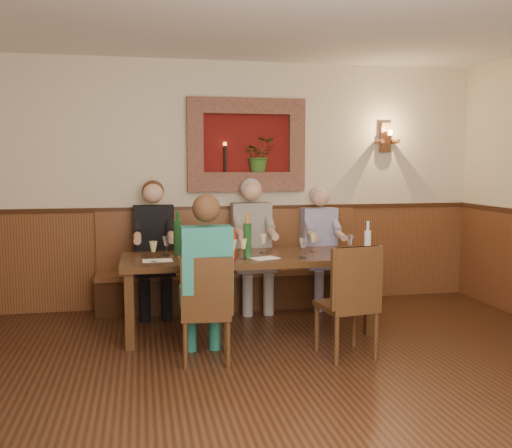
{
  "coord_description": "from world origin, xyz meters",
  "views": [
    {
      "loc": [
        -1.0,
        -3.53,
        1.64
      ],
      "look_at": [
        0.1,
        1.9,
        1.05
      ],
      "focal_mm": 40.0,
      "sensor_mm": 36.0,
      "label": 1
    }
  ],
  "objects_px": {
    "dining_table": "(247,263)",
    "chair_near_right": "(347,324)",
    "wine_bottle_green_a": "(247,239)",
    "wine_bottle_green_b": "(178,236)",
    "water_bottle": "(368,243)",
    "spittoon_bucket": "(222,244)",
    "bench": "(232,279)",
    "person_bench_mid": "(253,255)",
    "person_bench_right": "(321,257)",
    "person_chair_front": "(206,293)",
    "person_bench_left": "(155,259)",
    "chair_near_left": "(206,331)"
  },
  "relations": [
    {
      "from": "chair_near_right",
      "to": "spittoon_bucket",
      "type": "xyz_separation_m",
      "value": [
        -0.95,
        0.78,
        0.61
      ]
    },
    {
      "from": "person_bench_mid",
      "to": "wine_bottle_green_a",
      "type": "relative_size",
      "value": 3.55
    },
    {
      "from": "bench",
      "to": "wine_bottle_green_a",
      "type": "height_order",
      "value": "wine_bottle_green_a"
    },
    {
      "from": "wine_bottle_green_a",
      "to": "water_bottle",
      "type": "relative_size",
      "value": 1.19
    },
    {
      "from": "person_bench_right",
      "to": "dining_table",
      "type": "bearing_deg",
      "value": -140.7
    },
    {
      "from": "chair_near_right",
      "to": "wine_bottle_green_a",
      "type": "xyz_separation_m",
      "value": [
        -0.71,
        0.8,
        0.64
      ]
    },
    {
      "from": "dining_table",
      "to": "spittoon_bucket",
      "type": "distance_m",
      "value": 0.36
    },
    {
      "from": "spittoon_bucket",
      "to": "wine_bottle_green_b",
      "type": "bearing_deg",
      "value": 140.51
    },
    {
      "from": "water_bottle",
      "to": "wine_bottle_green_a",
      "type": "bearing_deg",
      "value": 167.13
    },
    {
      "from": "person_bench_left",
      "to": "wine_bottle_green_a",
      "type": "height_order",
      "value": "person_bench_left"
    },
    {
      "from": "dining_table",
      "to": "person_bench_right",
      "type": "xyz_separation_m",
      "value": [
        1.03,
        0.84,
        -0.11
      ]
    },
    {
      "from": "dining_table",
      "to": "chair_near_right",
      "type": "relative_size",
      "value": 2.48
    },
    {
      "from": "chair_near_right",
      "to": "wine_bottle_green_b",
      "type": "height_order",
      "value": "wine_bottle_green_b"
    },
    {
      "from": "person_bench_right",
      "to": "wine_bottle_green_a",
      "type": "distance_m",
      "value": 1.46
    },
    {
      "from": "chair_near_left",
      "to": "water_bottle",
      "type": "bearing_deg",
      "value": 20.44
    },
    {
      "from": "chair_near_right",
      "to": "wine_bottle_green_a",
      "type": "distance_m",
      "value": 1.25
    },
    {
      "from": "dining_table",
      "to": "spittoon_bucket",
      "type": "bearing_deg",
      "value": -152.03
    },
    {
      "from": "wine_bottle_green_a",
      "to": "wine_bottle_green_b",
      "type": "distance_m",
      "value": 0.71
    },
    {
      "from": "chair_near_right",
      "to": "wine_bottle_green_b",
      "type": "bearing_deg",
      "value": 132.41
    },
    {
      "from": "chair_near_left",
      "to": "person_bench_left",
      "type": "distance_m",
      "value": 1.72
    },
    {
      "from": "chair_near_left",
      "to": "person_bench_left",
      "type": "bearing_deg",
      "value": 107.89
    },
    {
      "from": "wine_bottle_green_b",
      "to": "chair_near_left",
      "type": "bearing_deg",
      "value": -80.77
    },
    {
      "from": "person_chair_front",
      "to": "wine_bottle_green_a",
      "type": "relative_size",
      "value": 3.36
    },
    {
      "from": "bench",
      "to": "chair_near_left",
      "type": "height_order",
      "value": "bench"
    },
    {
      "from": "spittoon_bucket",
      "to": "dining_table",
      "type": "bearing_deg",
      "value": 27.97
    },
    {
      "from": "bench",
      "to": "chair_near_right",
      "type": "height_order",
      "value": "bench"
    },
    {
      "from": "person_bench_mid",
      "to": "person_bench_right",
      "type": "relative_size",
      "value": 1.07
    },
    {
      "from": "person_bench_left",
      "to": "person_bench_right",
      "type": "height_order",
      "value": "person_bench_left"
    },
    {
      "from": "water_bottle",
      "to": "person_chair_front",
      "type": "bearing_deg",
      "value": -165.44
    },
    {
      "from": "person_bench_left",
      "to": "chair_near_left",
      "type": "bearing_deg",
      "value": -77.13
    },
    {
      "from": "bench",
      "to": "person_bench_right",
      "type": "bearing_deg",
      "value": -5.81
    },
    {
      "from": "dining_table",
      "to": "water_bottle",
      "type": "xyz_separation_m",
      "value": [
        1.09,
        -0.37,
        0.22
      ]
    },
    {
      "from": "dining_table",
      "to": "water_bottle",
      "type": "bearing_deg",
      "value": -18.55
    },
    {
      "from": "wine_bottle_green_b",
      "to": "person_bench_right",
      "type": "bearing_deg",
      "value": 21.13
    },
    {
      "from": "water_bottle",
      "to": "person_bench_right",
      "type": "bearing_deg",
      "value": 93.2
    },
    {
      "from": "person_bench_left",
      "to": "dining_table",
      "type": "bearing_deg",
      "value": -43.91
    },
    {
      "from": "wine_bottle_green_a",
      "to": "spittoon_bucket",
      "type": "bearing_deg",
      "value": -174.21
    },
    {
      "from": "person_bench_left",
      "to": "spittoon_bucket",
      "type": "xyz_separation_m",
      "value": [
        0.61,
        -0.97,
        0.29
      ]
    },
    {
      "from": "person_bench_right",
      "to": "bench",
      "type": "bearing_deg",
      "value": 174.19
    },
    {
      "from": "person_bench_right",
      "to": "person_chair_front",
      "type": "distance_m",
      "value": 2.22
    },
    {
      "from": "person_bench_right",
      "to": "wine_bottle_green_b",
      "type": "relative_size",
      "value": 3.22
    },
    {
      "from": "spittoon_bucket",
      "to": "bench",
      "type": "bearing_deg",
      "value": 76.53
    },
    {
      "from": "dining_table",
      "to": "chair_near_right",
      "type": "distance_m",
      "value": 1.21
    },
    {
      "from": "chair_near_left",
      "to": "person_chair_front",
      "type": "distance_m",
      "value": 0.31
    },
    {
      "from": "water_bottle",
      "to": "spittoon_bucket",
      "type": "bearing_deg",
      "value": 170.38
    },
    {
      "from": "person_bench_left",
      "to": "wine_bottle_green_b",
      "type": "bearing_deg",
      "value": -71.76
    },
    {
      "from": "bench",
      "to": "person_bench_right",
      "type": "height_order",
      "value": "person_bench_right"
    },
    {
      "from": "person_bench_mid",
      "to": "water_bottle",
      "type": "distance_m",
      "value": 1.51
    },
    {
      "from": "person_bench_left",
      "to": "person_chair_front",
      "type": "height_order",
      "value": "person_bench_left"
    },
    {
      "from": "bench",
      "to": "spittoon_bucket",
      "type": "relative_size",
      "value": 10.67
    }
  ]
}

